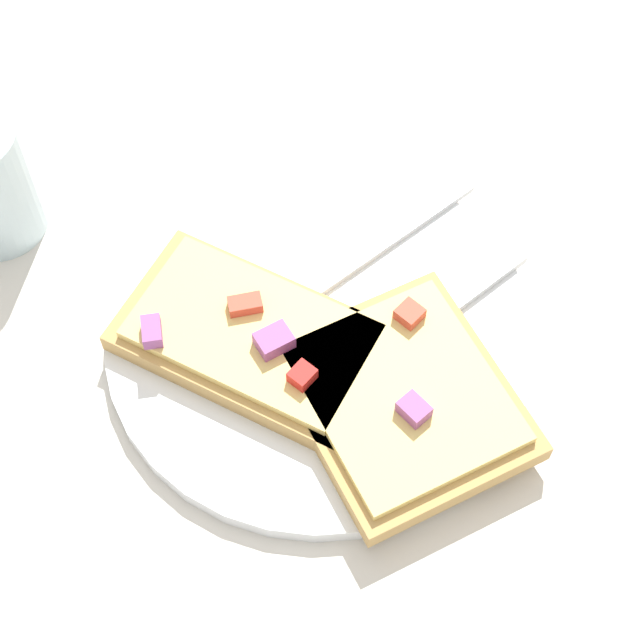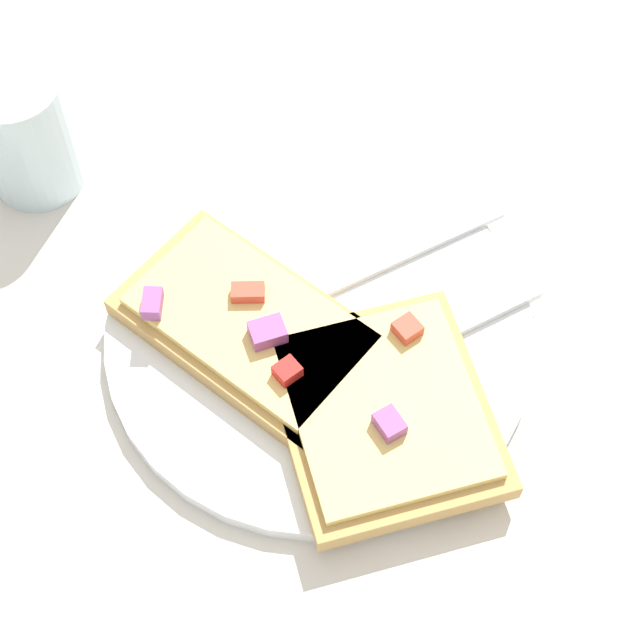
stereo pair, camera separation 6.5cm
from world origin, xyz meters
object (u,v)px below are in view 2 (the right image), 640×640
object	(u,v)px
plate	(320,333)
pizza_slice_corner	(385,412)
fork	(331,285)
drinking_glass	(25,133)
pizza_slice_main	(250,326)
knife	(426,338)

from	to	relation	value
plate	pizza_slice_corner	xyz separation A→B (m)	(-0.04, -0.06, 0.02)
fork	drinking_glass	world-z (taller)	drinking_glass
pizza_slice_main	drinking_glass	world-z (taller)	drinking_glass
pizza_slice_main	plate	bearing A→B (deg)	-135.85
plate	pizza_slice_main	bearing A→B (deg)	119.06
fork	pizza_slice_corner	world-z (taller)	pizza_slice_corner
knife	drinking_glass	distance (m)	0.29
pizza_slice_corner	drinking_glass	xyz separation A→B (m)	(0.08, 0.29, 0.02)
fork	knife	world-z (taller)	knife
knife	pizza_slice_corner	distance (m)	0.06
knife	pizza_slice_corner	bearing A→B (deg)	34.18
fork	knife	xyz separation A→B (m)	(-0.01, -0.07, 0.00)
plate	drinking_glass	size ratio (longest dim) A/B	2.98
plate	fork	bearing A→B (deg)	10.66
pizza_slice_main	pizza_slice_corner	world-z (taller)	same
pizza_slice_main	drinking_glass	size ratio (longest dim) A/B	1.98
fork	knife	distance (m)	0.07
knife	drinking_glass	xyz separation A→B (m)	(0.02, 0.29, 0.03)
knife	drinking_glass	world-z (taller)	drinking_glass
plate	pizza_slice_corner	distance (m)	0.07
fork	pizza_slice_corner	xyz separation A→B (m)	(-0.07, -0.07, 0.01)
knife	pizza_slice_main	xyz separation A→B (m)	(-0.04, 0.10, 0.01)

